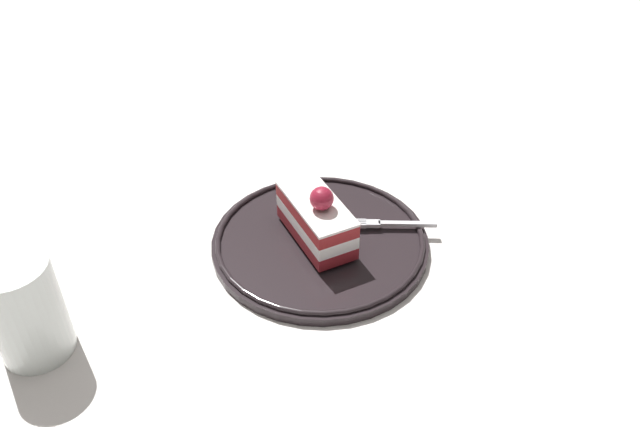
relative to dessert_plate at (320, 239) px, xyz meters
The scene contains 5 objects.
ground_plane 0.03m from the dessert_plate, 96.45° to the left, with size 2.40×2.40×0.00m, color silver.
dessert_plate is the anchor object (origin of this frame).
cake_slice 0.03m from the dessert_plate, 131.81° to the left, with size 0.12×0.09×0.08m.
fork 0.08m from the dessert_plate, 80.13° to the right, with size 0.01×0.11×0.00m.
drink_glass_near 0.31m from the dessert_plate, 117.56° to the left, with size 0.07×0.07×0.11m.
Camera 1 is at (-0.56, -0.01, 0.49)m, focal length 36.52 mm.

